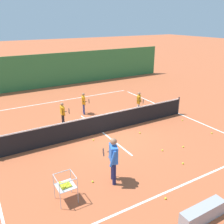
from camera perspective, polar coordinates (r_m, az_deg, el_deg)
name	(u,v)px	position (r m, az deg, el deg)	size (l,w,h in m)	color
ground_plane	(103,132)	(12.49, -2.19, -4.71)	(120.00, 120.00, 0.00)	#B25633
line_baseline_near	(175,189)	(8.97, 14.18, -16.68)	(10.40, 0.08, 0.01)	white
line_baseline_far	(62,101)	(17.62, -11.48, 2.60)	(10.40, 0.08, 0.01)	white
line_sideline_east	(179,114)	(15.43, 15.05, -0.34)	(0.08, 11.06, 0.01)	white
line_service_center	(103,132)	(12.48, -2.19, -4.70)	(0.08, 5.24, 0.01)	white
tennis_net	(102,123)	(12.28, -2.22, -2.61)	(10.31, 0.08, 1.05)	#333338
instructor	(113,156)	(8.48, 0.27, -10.14)	(0.49, 0.84, 1.68)	#191E4C
student_0	(63,112)	(13.31, -11.24, 0.07)	(0.41, 0.64, 1.26)	black
student_1	(84,101)	(14.71, -6.51, 2.44)	(0.42, 0.70, 1.29)	navy
student_2	(139,101)	(14.82, 6.22, 2.61)	(0.49, 0.68, 1.30)	silver
ball_cart	(65,185)	(8.03, -10.75, -16.16)	(0.58, 0.58, 0.90)	#B7B7BC
tennis_ball_0	(183,163)	(10.31, 16.00, -11.28)	(0.07, 0.07, 0.07)	yellow
tennis_ball_2	(140,133)	(12.43, 6.44, -4.79)	(0.07, 0.07, 0.07)	yellow
tennis_ball_3	(93,182)	(9.00, -4.48, -15.64)	(0.07, 0.07, 0.07)	yellow
tennis_ball_4	(212,133)	(13.29, 21.97, -4.51)	(0.07, 0.07, 0.07)	yellow
tennis_ball_5	(162,150)	(11.03, 11.51, -8.60)	(0.07, 0.07, 0.07)	yellow
tennis_ball_6	(166,198)	(8.46, 12.21, -18.83)	(0.07, 0.07, 0.07)	yellow
tennis_ball_7	(182,120)	(14.39, 15.85, -1.83)	(0.07, 0.07, 0.07)	yellow
tennis_ball_8	(183,147)	(11.52, 16.05, -7.70)	(0.07, 0.07, 0.07)	yellow
tennis_ball_9	(116,152)	(10.71, 0.98, -9.10)	(0.07, 0.07, 0.07)	yellow
tennis_ball_10	(93,140)	(11.70, -4.30, -6.41)	(0.07, 0.07, 0.07)	yellow
windscreen_fence	(43,71)	(21.02, -15.47, 9.03)	(22.87, 0.08, 2.73)	#33753D
courtside_bench	(203,213)	(7.94, 20.09, -21.04)	(1.50, 0.36, 0.46)	#99999E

